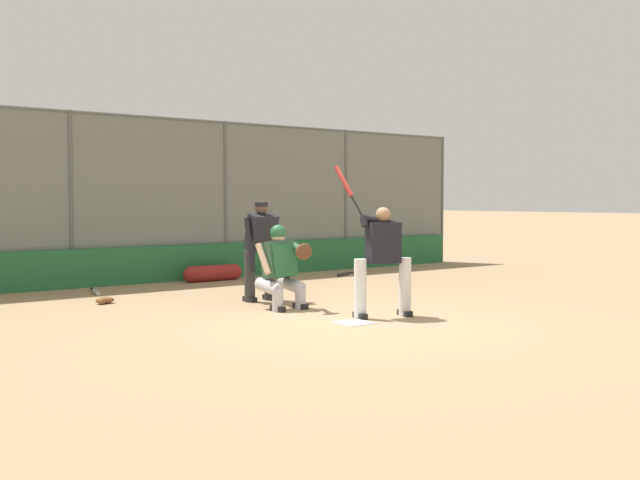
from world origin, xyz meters
name	(u,v)px	position (x,y,z in m)	size (l,w,h in m)	color
ground_plane	(354,323)	(0.00, 0.00, 0.00)	(160.00, 160.00, 0.00)	#9E7F5B
home_plate_marker	(354,323)	(0.00, 0.00, 0.01)	(0.43, 0.43, 0.01)	white
backstop_fence	(153,195)	(0.00, -6.22, 1.72)	(16.32, 0.08, 3.27)	#515651
padding_wall	(156,264)	(0.00, -6.12, 0.36)	(15.92, 0.18, 0.72)	#236638
bleachers_beyond	(126,256)	(-0.30, -8.37, 0.38)	(11.37, 1.95, 1.16)	slate
batter_at_plate	(382,257)	(-0.63, -0.16, 0.83)	(0.85, 0.84, 2.11)	silver
catcher_behind_plate	(282,265)	(0.03, -1.66, 0.65)	(0.67, 0.79, 1.26)	#B7B7BC
umpire_home	(261,248)	(-0.18, -2.56, 0.85)	(0.65, 0.39, 1.60)	#333333
spare_bat_near_backstop	(96,292)	(1.60, -5.09, 0.03)	(0.24, 0.87, 0.07)	black
spare_bat_by_padding	(345,274)	(-3.83, -4.96, 0.03)	(0.79, 0.41, 0.07)	black
fielding_glove_on_dirt	(104,300)	(1.95, -3.77, 0.05)	(0.30, 0.23, 0.11)	brown
equipment_bag_dugout_side	(213,273)	(-1.02, -5.68, 0.16)	(1.29, 0.32, 0.32)	maroon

